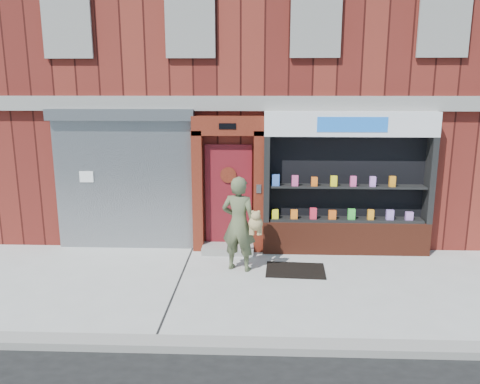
{
  "coord_description": "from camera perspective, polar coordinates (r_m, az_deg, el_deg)",
  "views": [
    {
      "loc": [
        -0.12,
        -7.84,
        3.45
      ],
      "look_at": [
        -0.47,
        1.0,
        1.49
      ],
      "focal_mm": 35.0,
      "sensor_mm": 36.0,
      "label": 1
    }
  ],
  "objects": [
    {
      "name": "pharmacy_bay",
      "position": [
        10.05,
        12.89,
        0.26
      ],
      "size": [
        3.5,
        0.41,
        3.0
      ],
      "color": "maroon",
      "rests_on": "ground"
    },
    {
      "name": "building",
      "position": [
        13.85,
        2.82,
        14.76
      ],
      "size": [
        12.0,
        8.16,
        8.0
      ],
      "color": "#541713",
      "rests_on": "ground"
    },
    {
      "name": "curb",
      "position": [
        6.62,
        3.12,
        -18.27
      ],
      "size": [
        60.0,
        0.3,
        0.12
      ],
      "primitive_type": "cube",
      "color": "gray",
      "rests_on": "ground"
    },
    {
      "name": "ground",
      "position": [
        8.57,
        2.91,
        -11.25
      ],
      "size": [
        80.0,
        80.0,
        0.0
      ],
      "primitive_type": "plane",
      "color": "#9E9E99",
      "rests_on": "ground"
    },
    {
      "name": "doormat",
      "position": [
        9.23,
        6.76,
        -9.44
      ],
      "size": [
        1.17,
        0.85,
        0.03
      ],
      "primitive_type": "cube",
      "rotation": [
        0.0,
        0.0,
        -0.06
      ],
      "color": "black",
      "rests_on": "ground"
    },
    {
      "name": "shutter_bay",
      "position": [
        10.33,
        -14.0,
        2.49
      ],
      "size": [
        3.1,
        0.3,
        3.04
      ],
      "color": "gray",
      "rests_on": "ground"
    },
    {
      "name": "woman",
      "position": [
        8.94,
        -0.05,
        -3.88
      ],
      "size": [
        0.84,
        0.63,
        1.84
      ],
      "color": "#50583A",
      "rests_on": "ground"
    },
    {
      "name": "red_door_bay",
      "position": [
        9.92,
        -1.45,
        0.92
      ],
      "size": [
        1.52,
        0.58,
        2.9
      ],
      "color": "#4D170D",
      "rests_on": "ground"
    }
  ]
}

